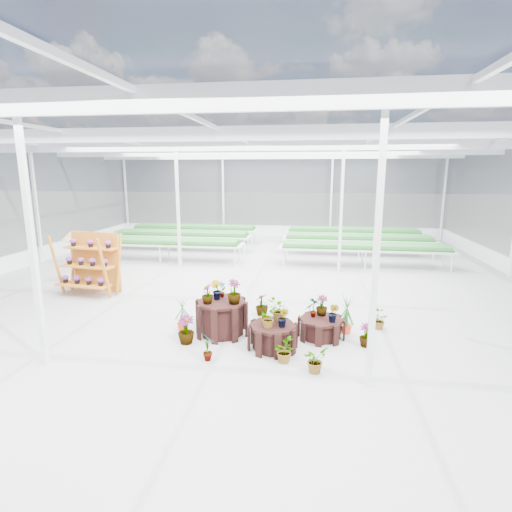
# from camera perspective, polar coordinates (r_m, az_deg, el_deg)

# --- Properties ---
(ground_plane) EXTENTS (24.00, 24.00, 0.00)m
(ground_plane) POSITION_cam_1_polar(r_m,az_deg,el_deg) (11.19, -2.59, -6.71)
(ground_plane) COLOR gray
(ground_plane) RESTS_ON ground
(greenhouse_shell) EXTENTS (18.00, 24.00, 4.50)m
(greenhouse_shell) POSITION_cam_1_polar(r_m,az_deg,el_deg) (10.69, -2.71, 4.80)
(greenhouse_shell) COLOR white
(greenhouse_shell) RESTS_ON ground
(steel_frame) EXTENTS (18.00, 24.00, 4.50)m
(steel_frame) POSITION_cam_1_polar(r_m,az_deg,el_deg) (10.69, -2.71, 4.80)
(steel_frame) COLOR silver
(steel_frame) RESTS_ON ground
(nursery_benches) EXTENTS (16.00, 7.00, 0.84)m
(nursery_benches) POSITION_cam_1_polar(r_m,az_deg,el_deg) (18.01, 1.56, 1.84)
(nursery_benches) COLOR silver
(nursery_benches) RESTS_ON ground
(plinth_tall) EXTENTS (1.19, 1.19, 0.77)m
(plinth_tall) POSITION_cam_1_polar(r_m,az_deg,el_deg) (9.04, -4.91, -8.77)
(plinth_tall) COLOR black
(plinth_tall) RESTS_ON ground
(plinth_mid) EXTENTS (1.24, 1.24, 0.52)m
(plinth_mid) POSITION_cam_1_polar(r_m,az_deg,el_deg) (8.35, 2.39, -11.44)
(plinth_mid) COLOR black
(plinth_mid) RESTS_ON ground
(plinth_low) EXTENTS (1.10, 1.10, 0.45)m
(plinth_low) POSITION_cam_1_polar(r_m,az_deg,el_deg) (8.99, 9.29, -10.13)
(plinth_low) COLOR black
(plinth_low) RESTS_ON ground
(shelf_rack) EXTENTS (1.82, 1.13, 1.81)m
(shelf_rack) POSITION_cam_1_polar(r_m,az_deg,el_deg) (12.75, -22.87, -1.10)
(shelf_rack) COLOR #BA6A1E
(shelf_rack) RESTS_ON ground
(bird_table) EXTENTS (0.45, 0.45, 1.77)m
(bird_table) POSITION_cam_1_polar(r_m,az_deg,el_deg) (13.72, -24.70, -0.47)
(bird_table) COLOR tan
(bird_table) RESTS_ON ground
(nursery_plants) EXTENTS (4.91, 3.28, 1.31)m
(nursery_plants) POSITION_cam_1_polar(r_m,az_deg,el_deg) (8.78, 2.16, -8.67)
(nursery_plants) COLOR #2E6F32
(nursery_plants) RESTS_ON ground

